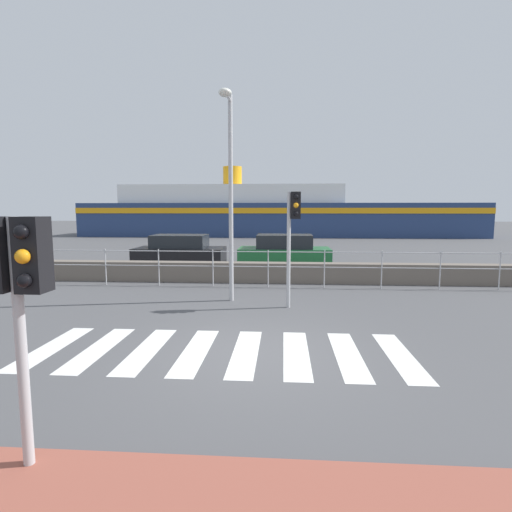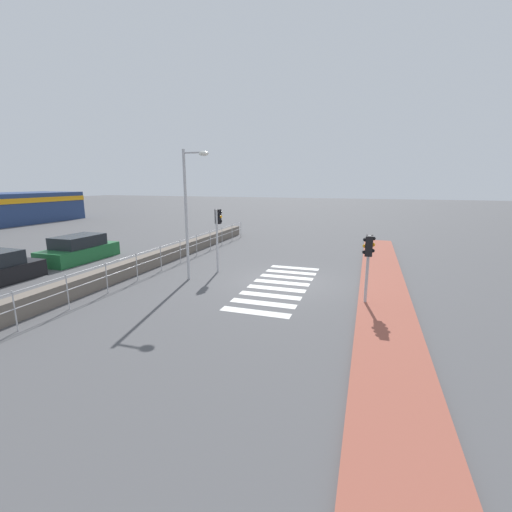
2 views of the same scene
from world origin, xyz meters
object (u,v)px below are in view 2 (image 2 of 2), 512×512
object	(u,v)px
parked_car_green	(79,250)
traffic_light_far	(218,226)
streetlamp	(190,200)
traffic_light_near	(369,251)

from	to	relation	value
parked_car_green	traffic_light_far	bearing A→B (deg)	-88.69
streetlamp	parked_car_green	size ratio (longest dim) A/B	1.32
traffic_light_near	traffic_light_far	size ratio (longest dim) A/B	0.83
traffic_light_far	streetlamp	distance (m)	2.17
parked_car_green	traffic_light_near	bearing A→B (deg)	-99.28
traffic_light_near	streetlamp	world-z (taller)	streetlamp
traffic_light_far	streetlamp	bearing A→B (deg)	164.35
traffic_light_near	streetlamp	bearing A→B (deg)	82.34
traffic_light_far	traffic_light_near	bearing A→B (deg)	-111.36
traffic_light_far	streetlamp	xyz separation A→B (m)	(-1.68, 0.47, 1.30)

